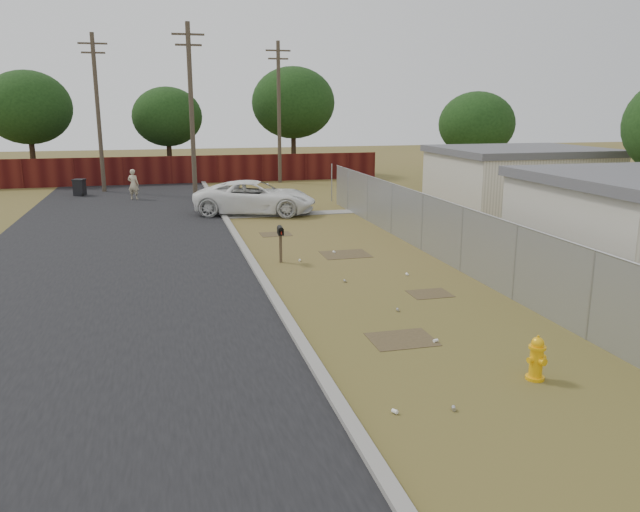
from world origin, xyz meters
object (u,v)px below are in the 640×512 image
object	(u,v)px
pickup_truck	(255,197)
pedestrian	(133,184)
trash_bin	(79,187)
mailbox	(280,234)
fire_hydrant	(537,359)

from	to	relation	value
pickup_truck	pedestrian	xyz separation A→B (m)	(-5.73, 6.21, 0.05)
pedestrian	trash_bin	size ratio (longest dim) A/B	1.75
mailbox	pedestrian	size ratio (longest dim) A/B	0.72
fire_hydrant	trash_bin	xyz separation A→B (m)	(-11.06, 28.04, 0.08)
trash_bin	pickup_truck	bearing A→B (deg)	-44.11
mailbox	trash_bin	distance (m)	19.82
pedestrian	mailbox	bearing A→B (deg)	131.15
pickup_truck	trash_bin	distance (m)	12.20
mailbox	pickup_truck	distance (m)	9.59
pickup_truck	pedestrian	bearing A→B (deg)	60.46
fire_hydrant	trash_bin	world-z (taller)	trash_bin
fire_hydrant	pickup_truck	bearing A→B (deg)	96.70
pedestrian	trash_bin	distance (m)	3.81
pickup_truck	trash_bin	xyz separation A→B (m)	(-8.76, 8.49, -0.30)
fire_hydrant	trash_bin	bearing A→B (deg)	111.52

